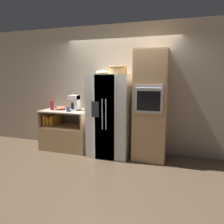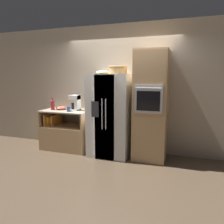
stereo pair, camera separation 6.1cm
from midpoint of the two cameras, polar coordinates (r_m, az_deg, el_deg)
The scene contains 11 objects.
ground_plane at distance 4.81m, azimuth 1.35°, elevation -11.18°, with size 20.00×20.00×0.00m, color #4C3D2D.
wall_back at distance 4.92m, azimuth 2.94°, elevation 6.01°, with size 12.00×0.06×2.80m.
counter_left at distance 5.25m, azimuth -11.48°, elevation -5.71°, with size 1.10×0.67×0.91m.
refrigerator at distance 4.64m, azimuth 0.00°, elevation -0.84°, with size 0.86×0.78×1.73m.
wall_oven at distance 4.44m, azimuth 10.56°, elevation 1.60°, with size 0.64×0.73×2.19m.
wicker_basket at distance 4.43m, azimuth 1.97°, elevation 10.99°, with size 0.38×0.38×0.15m.
fruit_bowl at distance 4.63m, azimuth -2.05°, elevation 10.36°, with size 0.29×0.29×0.07m.
bottle_tall at distance 5.24m, azimuth -14.94°, elevation 1.96°, with size 0.09×0.09×0.28m.
mug at distance 4.91m, azimuth -10.90°, elevation 0.76°, with size 0.12×0.09×0.11m.
mixing_bowl at distance 5.25m, azimuth -12.87°, elevation 1.06°, with size 0.25×0.25×0.08m.
coffee_maker at distance 5.06m, azimuth -9.14°, elevation 2.59°, with size 0.22×0.22×0.35m.
Camera 2 is at (1.39, -4.28, 1.69)m, focal length 35.00 mm.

